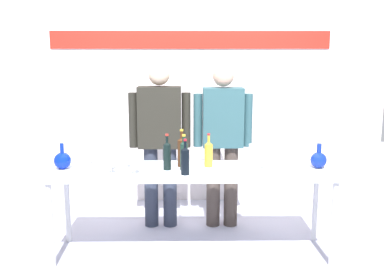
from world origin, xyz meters
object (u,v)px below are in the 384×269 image
Objects in this scene: wine_glass_left_5 at (112,158)px; decanter_blue_right at (319,160)px; wine_bottle_0 at (182,151)px; wine_bottle_3 at (185,160)px; wine_bottle_2 at (184,154)px; wine_glass_right_2 at (252,149)px; decanter_blue_left at (63,160)px; wine_glass_right_0 at (266,159)px; presenter_left at (160,135)px; wine_bottle_4 at (209,153)px; display_table at (192,176)px; wine_glass_right_1 at (276,157)px; wine_glass_left_1 at (126,158)px; wine_glass_left_0 at (89,155)px; wine_glass_left_3 at (134,161)px; wine_bottle_1 at (167,155)px; wine_glass_left_2 at (108,154)px; wine_glass_left_4 at (111,162)px; presenter_right at (223,136)px.

decanter_blue_right is at bearing 1.74° from wine_glass_left_5.
wine_bottle_0 reaches higher than wine_bottle_3.
wine_bottle_2 is 1.85× the size of wine_glass_right_2.
wine_bottle_2 is (1.05, -0.05, 0.06)m from decanter_blue_left.
wine_bottle_0 is 2.25× the size of wine_glass_right_0.
presenter_left is 0.73m from wine_bottle_4.
display_table is at bearing -44.69° from wine_bottle_0.
wine_glass_right_1 is at bearing -35.24° from presenter_left.
wine_glass_left_1 is at bearing 157.32° from wine_bottle_3.
wine_bottle_2 is 1.83× the size of wine_glass_right_1.
wine_glass_left_0 is 1.00× the size of wine_glass_left_1.
wine_bottle_2 is 1.86× the size of wine_glass_left_3.
wine_glass_left_1 is (-0.72, -0.04, -0.03)m from wine_bottle_4.
decanter_blue_right is at bearing -22.65° from wine_glass_right_2.
wine_bottle_1 is (0.91, -0.03, 0.05)m from decanter_blue_left.
wine_bottle_4 is at bearing 176.33° from decanter_blue_right.
wine_glass_left_2 is at bearing 171.88° from wine_glass_right_0.
display_table is 16.76× the size of wine_glass_left_4.
decanter_blue_left reaches higher than wine_glass_left_1.
presenter_left is at bearing 143.37° from wine_glass_right_0.
wine_glass_left_5 is (-0.11, -0.08, 0.02)m from wine_glass_left_1.
wine_glass_left_5 is at bearing -178.26° from decanter_blue_right.
presenter_right is 5.54× the size of wine_bottle_4.
presenter_left is at bearing 61.53° from wine_glass_left_5.
wine_glass_left_4 is at bearing 170.95° from wine_glass_left_3.
decanter_blue_left is 0.14× the size of presenter_right.
wine_bottle_0 is at bearing 168.40° from wine_glass_right_0.
decanter_blue_right is 1.79m from wine_glass_left_5.
wine_bottle_0 reaches higher than wine_glass_left_5.
wine_glass_left_2 reaches higher than wine_glass_left_0.
wine_bottle_1 reaches higher than wine_glass_left_5.
wine_glass_left_1 is at bearing 179.28° from decanter_blue_right.
wine_bottle_0 is at bearing -4.05° from wine_glass_left_0.
presenter_left is at bearing 78.95° from wine_glass_left_3.
display_table is at bearing 12.91° from wine_glass_left_4.
wine_bottle_2 reaches higher than wine_bottle_4.
wine_bottle_0 is 2.23× the size of wine_glass_left_5.
wine_glass_left_1 is at bearing 174.69° from wine_glass_right_1.
decanter_blue_right is at bearing 8.85° from wine_glass_right_0.
wine_glass_right_2 reaches higher than wine_glass_left_4.
wine_glass_left_0 is 0.95× the size of wine_glass_left_2.
wine_glass_right_1 is at bearing -6.47° from display_table.
wine_glass_left_2 is (-0.68, 0.17, -0.03)m from wine_bottle_2.
wine_bottle_1 is 1.86× the size of wine_glass_right_2.
wine_glass_left_4 is 0.98× the size of wine_glass_left_5.
display_table is 0.78m from wine_glass_left_2.
wine_bottle_2 is at bearing -153.70° from wine_bottle_4.
presenter_right is 9.91× the size of wine_glass_left_3.
presenter_right reaches higher than wine_glass_left_0.
wine_bottle_2 reaches higher than wine_glass_left_2.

